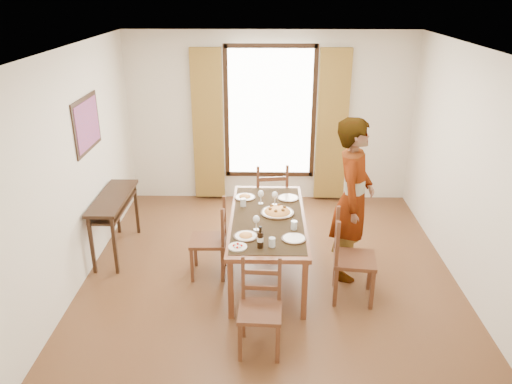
{
  "coord_description": "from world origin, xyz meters",
  "views": [
    {
      "loc": [
        -0.07,
        -5.25,
        3.32
      ],
      "look_at": [
        -0.18,
        0.3,
        1.0
      ],
      "focal_mm": 35.0,
      "sensor_mm": 36.0,
      "label": 1
    }
  ],
  "objects_px": {
    "console_table": "(113,205)",
    "pasta_platter": "(277,210)",
    "man": "(353,200)",
    "dining_table": "(268,222)"
  },
  "relations": [
    {
      "from": "console_table",
      "to": "pasta_platter",
      "type": "bearing_deg",
      "value": -10.46
    },
    {
      "from": "man",
      "to": "dining_table",
      "type": "bearing_deg",
      "value": 107.85
    },
    {
      "from": "console_table",
      "to": "man",
      "type": "relative_size",
      "value": 0.61
    },
    {
      "from": "man",
      "to": "pasta_platter",
      "type": "height_order",
      "value": "man"
    },
    {
      "from": "console_table",
      "to": "pasta_platter",
      "type": "height_order",
      "value": "pasta_platter"
    },
    {
      "from": "pasta_platter",
      "to": "man",
      "type": "bearing_deg",
      "value": -5.63
    },
    {
      "from": "pasta_platter",
      "to": "dining_table",
      "type": "bearing_deg",
      "value": -141.79
    },
    {
      "from": "console_table",
      "to": "dining_table",
      "type": "xyz_separation_m",
      "value": [
        2.0,
        -0.48,
        0.01
      ]
    },
    {
      "from": "console_table",
      "to": "dining_table",
      "type": "relative_size",
      "value": 0.6
    },
    {
      "from": "console_table",
      "to": "man",
      "type": "distance_m",
      "value": 3.04
    }
  ]
}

